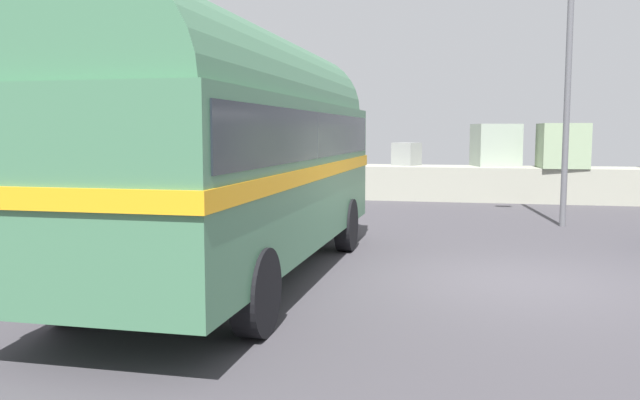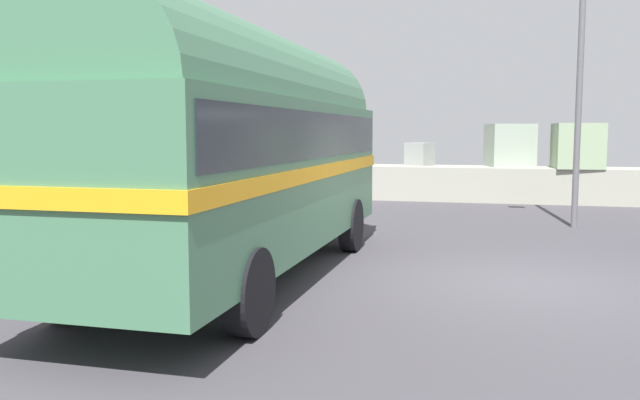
{
  "view_description": "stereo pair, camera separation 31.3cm",
  "coord_description": "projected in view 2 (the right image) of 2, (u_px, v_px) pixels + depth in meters",
  "views": [
    {
      "loc": [
        -0.73,
        -9.77,
        2.19
      ],
      "look_at": [
        -2.71,
        -0.71,
        1.23
      ],
      "focal_mm": 36.76,
      "sensor_mm": 36.0,
      "label": 1
    },
    {
      "loc": [
        -0.43,
        -9.7,
        2.19
      ],
      "look_at": [
        -2.71,
        -0.71,
        1.23
      ],
      "focal_mm": 36.76,
      "sensor_mm": 36.0,
      "label": 2
    }
  ],
  "objects": [
    {
      "name": "ground",
      "position": [
        514.0,
        284.0,
        9.47
      ],
      "size": [
        32.0,
        26.0,
        0.02
      ],
      "color": "#3E3B41"
    },
    {
      "name": "breakwater",
      "position": [
        492.0,
        178.0,
        20.84
      ],
      "size": [
        31.36,
        2.27,
        2.47
      ],
      "color": "gray",
      "rests_on": "ground"
    },
    {
      "name": "vintage_coach",
      "position": [
        241.0,
        142.0,
        9.6
      ],
      "size": [
        2.54,
        8.61,
        3.7
      ],
      "rotation": [
        0.0,
        0.0,
        -0.01
      ],
      "color": "black",
      "rests_on": "ground"
    },
    {
      "name": "lamp_post",
      "position": [
        577.0,
        59.0,
        14.56
      ],
      "size": [
        0.91,
        0.73,
        6.79
      ],
      "color": "#5B5B60",
      "rests_on": "ground"
    }
  ]
}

